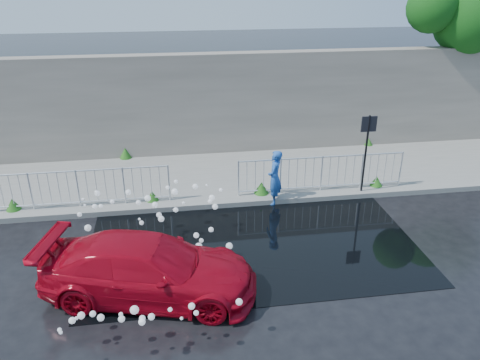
# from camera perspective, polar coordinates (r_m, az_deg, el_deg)

# --- Properties ---
(ground) EXTENTS (90.00, 90.00, 0.00)m
(ground) POSITION_cam_1_polar(r_m,az_deg,el_deg) (10.95, -0.24, -10.47)
(ground) COLOR black
(ground) RESTS_ON ground
(pavement) EXTENTS (30.00, 4.00, 0.15)m
(pavement) POSITION_cam_1_polar(r_m,az_deg,el_deg) (15.26, -2.96, 0.46)
(pavement) COLOR slate
(pavement) RESTS_ON ground
(curb) EXTENTS (30.00, 0.25, 0.16)m
(curb) POSITION_cam_1_polar(r_m,az_deg,el_deg) (13.46, -2.09, -2.94)
(curb) COLOR slate
(curb) RESTS_ON ground
(retaining_wall) EXTENTS (30.00, 0.60, 3.50)m
(retaining_wall) POSITION_cam_1_polar(r_m,az_deg,el_deg) (16.72, -3.87, 9.23)
(retaining_wall) COLOR #6B645A
(retaining_wall) RESTS_ON pavement
(puddle) EXTENTS (8.00, 5.00, 0.01)m
(puddle) POSITION_cam_1_polar(r_m,az_deg,el_deg) (11.84, 1.47, -7.50)
(puddle) COLOR black
(puddle) RESTS_ON ground
(sign_post) EXTENTS (0.45, 0.06, 2.50)m
(sign_post) POSITION_cam_1_polar(r_m,az_deg,el_deg) (13.94, 15.22, 4.54)
(sign_post) COLOR black
(sign_post) RESTS_ON ground
(tree) EXTENTS (5.04, 2.56, 6.35)m
(tree) POSITION_cam_1_polar(r_m,az_deg,el_deg) (19.76, 26.97, 17.80)
(tree) COLOR #332114
(tree) RESTS_ON ground
(railing_left) EXTENTS (5.05, 0.05, 1.10)m
(railing_left) POSITION_cam_1_polar(r_m,az_deg,el_deg) (13.70, -19.17, -0.83)
(railing_left) COLOR silver
(railing_left) RESTS_ON pavement
(railing_right) EXTENTS (5.05, 0.05, 1.10)m
(railing_right) POSITION_cam_1_polar(r_m,az_deg,el_deg) (14.10, 9.90, 0.94)
(railing_right) COLOR silver
(railing_right) RESTS_ON pavement
(weeds) EXTENTS (12.17, 3.93, 0.38)m
(weeds) POSITION_cam_1_polar(r_m,az_deg,el_deg) (14.70, -4.26, 0.48)
(weeds) COLOR #175416
(weeds) RESTS_ON pavement
(water_spray) EXTENTS (3.73, 5.42, 1.07)m
(water_spray) POSITION_cam_1_polar(r_m,az_deg,el_deg) (10.94, -10.51, -6.60)
(water_spray) COLOR white
(water_spray) RESTS_ON ground
(red_car) EXTENTS (4.72, 2.81, 1.28)m
(red_car) POSITION_cam_1_polar(r_m,az_deg,el_deg) (9.93, -11.01, -10.59)
(red_car) COLOR #A50617
(red_car) RESTS_ON ground
(person) EXTENTS (0.61, 0.70, 1.63)m
(person) POSITION_cam_1_polar(r_m,az_deg,el_deg) (13.37, 4.26, 0.29)
(person) COLOR #2358B2
(person) RESTS_ON ground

